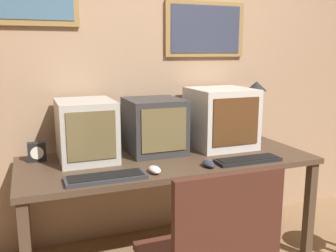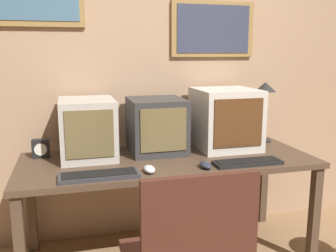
% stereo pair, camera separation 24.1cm
% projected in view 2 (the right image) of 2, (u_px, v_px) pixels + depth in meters
% --- Properties ---
extents(wall_back, '(8.00, 0.08, 2.60)m').
position_uv_depth(wall_back, '(152.00, 63.00, 2.76)').
color(wall_back, tan).
rests_on(wall_back, ground_plane).
extents(desk, '(1.90, 0.76, 0.71)m').
position_uv_depth(desk, '(168.00, 168.00, 2.47)').
color(desk, '#4C3828').
rests_on(desk, ground_plane).
extents(monitor_left, '(0.35, 0.43, 0.38)m').
position_uv_depth(monitor_left, '(88.00, 128.00, 2.44)').
color(monitor_left, '#B7B2A8').
rests_on(monitor_left, desk).
extents(monitor_center, '(0.37, 0.40, 0.37)m').
position_uv_depth(monitor_center, '(157.00, 125.00, 2.57)').
color(monitor_center, '#333333').
rests_on(monitor_center, desk).
extents(monitor_right, '(0.42, 0.44, 0.43)m').
position_uv_depth(monitor_right, '(225.00, 119.00, 2.67)').
color(monitor_right, beige).
rests_on(monitor_right, desk).
extents(keyboard_main, '(0.44, 0.15, 0.03)m').
position_uv_depth(keyboard_main, '(99.00, 175.00, 2.07)').
color(keyboard_main, '#333338').
rests_on(keyboard_main, desk).
extents(keyboard_side, '(0.43, 0.13, 0.03)m').
position_uv_depth(keyboard_side, '(248.00, 162.00, 2.31)').
color(keyboard_side, black).
rests_on(keyboard_side, desk).
extents(mouse_near_keyboard, '(0.06, 0.12, 0.04)m').
position_uv_depth(mouse_near_keyboard, '(149.00, 169.00, 2.15)').
color(mouse_near_keyboard, silver).
rests_on(mouse_near_keyboard, desk).
extents(mouse_far_corner, '(0.06, 0.12, 0.04)m').
position_uv_depth(mouse_far_corner, '(205.00, 165.00, 2.23)').
color(mouse_far_corner, '#282D3D').
rests_on(mouse_far_corner, desk).
extents(desk_clock, '(0.11, 0.07, 0.12)m').
position_uv_depth(desk_clock, '(41.00, 148.00, 2.45)').
color(desk_clock, black).
rests_on(desk_clock, desk).
extents(desk_lamp, '(0.16, 0.16, 0.46)m').
position_uv_depth(desk_lamp, '(265.00, 95.00, 2.83)').
color(desk_lamp, black).
rests_on(desk_lamp, desk).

